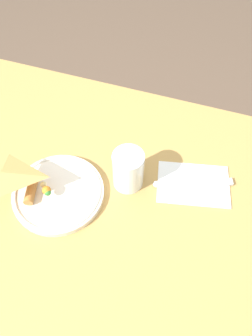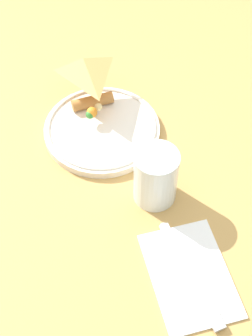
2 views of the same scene
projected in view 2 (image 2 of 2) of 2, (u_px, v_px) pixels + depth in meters
name	position (u px, v px, depth m)	size (l,w,h in m)	color
ground_plane	(120.00, 294.00, 1.64)	(6.00, 6.00, 0.00)	brown
dining_table	(117.00, 170.00, 1.12)	(1.14, 0.82, 0.77)	tan
plate_pizza	(101.00, 127.00, 1.03)	(0.23, 0.23, 0.05)	silver
milk_glass	(156.00, 178.00, 0.91)	(0.08, 0.08, 0.11)	white
napkin_folded	(190.00, 275.00, 0.85)	(0.21, 0.17, 0.00)	white
butter_knife	(193.00, 279.00, 0.84)	(0.20, 0.09, 0.01)	#B2B2B7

